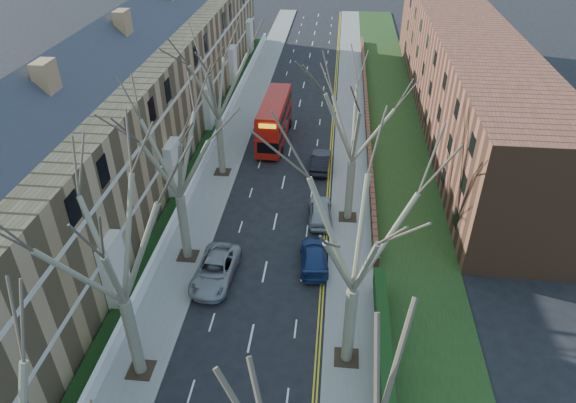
# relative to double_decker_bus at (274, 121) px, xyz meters

# --- Properties ---
(pavement_left) EXTENTS (3.00, 102.00, 0.12)m
(pavement_left) POSITION_rel_double_decker_bus_xyz_m (-4.21, 3.79, -2.00)
(pavement_left) COLOR slate
(pavement_left) RESTS_ON ground
(pavement_right) EXTENTS (3.00, 102.00, 0.12)m
(pavement_right) POSITION_rel_double_decker_bus_xyz_m (7.79, 3.79, -2.00)
(pavement_right) COLOR slate
(pavement_right) RESTS_ON ground
(terrace_left) EXTENTS (9.70, 78.00, 13.60)m
(terrace_left) POSITION_rel_double_decker_bus_xyz_m (-11.85, -4.21, 3.47)
(terrace_left) COLOR #93764B
(terrace_left) RESTS_ON ground
(flats_right) EXTENTS (13.97, 54.00, 10.00)m
(flats_right) POSITION_rel_double_decker_bus_xyz_m (19.25, 7.79, 2.92)
(flats_right) COLOR brown
(flats_right) RESTS_ON ground
(front_wall_left) EXTENTS (0.30, 78.00, 1.00)m
(front_wall_left) POSITION_rel_double_decker_bus_xyz_m (-5.86, -4.21, -1.44)
(front_wall_left) COLOR white
(front_wall_left) RESTS_ON ground
(grass_verge_right) EXTENTS (6.00, 102.00, 0.06)m
(grass_verge_right) POSITION_rel_double_decker_bus_xyz_m (12.29, 3.79, -1.91)
(grass_verge_right) COLOR #183212
(grass_verge_right) RESTS_ON ground
(tree_left_mid) EXTENTS (10.50, 10.50, 14.71)m
(tree_left_mid) POSITION_rel_double_decker_bus_xyz_m (-3.91, -29.21, 7.49)
(tree_left_mid) COLOR #6F674F
(tree_left_mid) RESTS_ON ground
(tree_left_far) EXTENTS (10.15, 10.15, 14.22)m
(tree_left_far) POSITION_rel_double_decker_bus_xyz_m (-3.91, -19.21, 7.18)
(tree_left_far) COLOR #6F674F
(tree_left_far) RESTS_ON ground
(tree_left_dist) EXTENTS (10.50, 10.50, 14.71)m
(tree_left_dist) POSITION_rel_double_decker_bus_xyz_m (-3.91, -7.21, 7.49)
(tree_left_dist) COLOR #6F674F
(tree_left_dist) RESTS_ON ground
(tree_right_mid) EXTENTS (10.50, 10.50, 14.71)m
(tree_right_mid) POSITION_rel_double_decker_bus_xyz_m (7.49, -27.21, 7.49)
(tree_right_mid) COLOR #6F674F
(tree_right_mid) RESTS_ON ground
(tree_right_far) EXTENTS (10.15, 10.15, 14.22)m
(tree_right_far) POSITION_rel_double_decker_bus_xyz_m (7.49, -13.21, 7.18)
(tree_right_far) COLOR #6F674F
(tree_right_far) RESTS_ON ground
(double_decker_bus) EXTENTS (2.77, 10.05, 4.21)m
(double_decker_bus) POSITION_rel_double_decker_bus_xyz_m (0.00, 0.00, 0.00)
(double_decker_bus) COLOR #A4130B
(double_decker_bus) RESTS_ON ground
(car_left_far) EXTENTS (2.86, 5.66, 1.53)m
(car_left_far) POSITION_rel_double_decker_bus_xyz_m (-1.41, -21.27, -1.30)
(car_left_far) COLOR gray
(car_left_far) RESTS_ON ground
(car_right_near) EXTENTS (2.31, 4.92, 1.39)m
(car_right_near) POSITION_rel_double_decker_bus_xyz_m (5.15, -19.08, -1.37)
(car_right_near) COLOR navy
(car_right_near) RESTS_ON ground
(car_right_mid) EXTENTS (2.14, 4.67, 1.55)m
(car_right_mid) POSITION_rel_double_decker_bus_xyz_m (5.31, -13.51, -1.29)
(car_right_mid) COLOR #93969B
(car_right_mid) RESTS_ON ground
(car_right_far) EXTENTS (1.76, 4.69, 1.53)m
(car_right_far) POSITION_rel_double_decker_bus_xyz_m (4.92, -5.41, -1.30)
(car_right_far) COLOR black
(car_right_far) RESTS_ON ground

